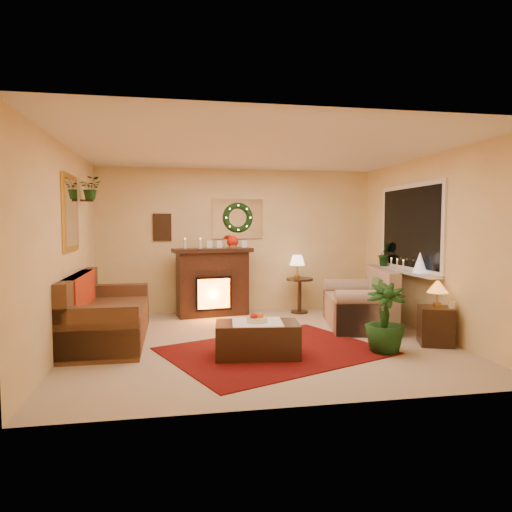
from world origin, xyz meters
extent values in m
plane|color=beige|center=(0.00, 0.00, 0.00)|extent=(5.00, 5.00, 0.00)
plane|color=white|center=(0.00, 0.00, 2.60)|extent=(5.00, 5.00, 0.00)
plane|color=#EFD88C|center=(0.00, 2.25, 1.30)|extent=(5.00, 5.00, 0.00)
plane|color=#EFD88C|center=(0.00, -2.25, 1.30)|extent=(5.00, 5.00, 0.00)
plane|color=#EFD88C|center=(-2.50, 0.00, 1.30)|extent=(4.50, 4.50, 0.00)
plane|color=#EFD88C|center=(2.50, 0.00, 1.30)|extent=(4.50, 4.50, 0.00)
cube|color=#3E0E0A|center=(0.08, -0.50, 0.01)|extent=(3.11, 2.76, 0.01)
cube|color=brown|center=(-2.04, 0.40, 0.43)|extent=(0.96, 2.17, 0.93)
cube|color=red|center=(-2.12, 0.57, 0.46)|extent=(0.86, 1.41, 0.02)
cube|color=black|center=(-0.49, 1.91, 0.55)|extent=(1.26, 0.59, 1.12)
sphere|color=red|center=(-0.14, 1.90, 1.30)|extent=(0.20, 0.20, 0.20)
cylinder|color=beige|center=(-0.96, 1.91, 1.26)|extent=(0.06, 0.06, 0.17)
cylinder|color=beige|center=(-0.70, 1.87, 1.26)|extent=(0.06, 0.06, 0.17)
cube|color=white|center=(0.00, 2.23, 1.70)|extent=(0.92, 0.02, 0.72)
torus|color=#194719|center=(0.00, 2.19, 1.72)|extent=(0.55, 0.11, 0.55)
cube|color=#381E11|center=(-1.35, 2.23, 1.55)|extent=(0.32, 0.03, 0.48)
cube|color=gold|center=(-2.48, 0.30, 1.75)|extent=(0.03, 0.84, 1.00)
imported|color=#194719|center=(-2.34, 1.05, 1.97)|extent=(0.33, 0.28, 0.36)
cube|color=gray|center=(1.69, 0.69, 0.42)|extent=(1.20, 1.71, 0.91)
cube|color=white|center=(2.48, 0.55, 1.55)|extent=(0.03, 1.86, 1.36)
cube|color=black|center=(2.47, 0.55, 1.55)|extent=(0.02, 1.70, 1.22)
cube|color=white|center=(2.38, 0.55, 0.87)|extent=(0.22, 1.86, 0.04)
cone|color=white|center=(2.39, 0.09, 1.04)|extent=(0.21, 0.21, 0.31)
imported|color=#224E20|center=(2.40, 1.22, 1.08)|extent=(0.29, 0.24, 0.53)
cylinder|color=#3C2014|center=(1.08, 1.87, 0.33)|extent=(0.64, 0.64, 0.63)
cone|color=beige|center=(1.04, 1.90, 0.88)|extent=(0.27, 0.27, 0.42)
cube|color=black|center=(2.26, -0.57, 0.27)|extent=(0.53, 0.53, 0.51)
cone|color=#FD8346|center=(2.26, -0.59, 0.74)|extent=(0.27, 0.27, 0.40)
cube|color=#492B1B|center=(-0.17, -0.70, 0.21)|extent=(1.05, 0.66, 0.42)
cylinder|color=#E6E6C4|center=(-0.18, -0.69, 0.45)|extent=(0.25, 0.25, 0.06)
imported|color=#295422|center=(1.42, -0.80, 0.45)|extent=(1.87, 1.87, 2.58)
camera|label=1|loc=(-1.15, -6.02, 1.60)|focal=32.00mm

